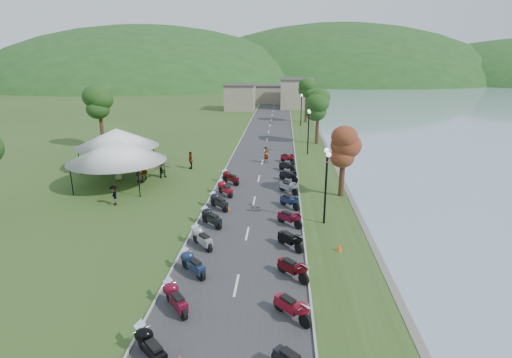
{
  "coord_description": "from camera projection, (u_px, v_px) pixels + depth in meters",
  "views": [
    {
      "loc": [
        2.13,
        -7.03,
        10.71
      ],
      "look_at": [
        0.04,
        23.64,
        1.3
      ],
      "focal_mm": 28.0,
      "sensor_mm": 36.0,
      "label": 1
    }
  ],
  "objects": [
    {
      "name": "vendor_tent_main",
      "position": [
        118.0,
        163.0,
        34.18
      ],
      "size": [
        5.53,
        5.53,
        4.0
      ],
      "primitive_type": null,
      "color": "white",
      "rests_on": "ground"
    },
    {
      "name": "hills_backdrop",
      "position": [
        280.0,
        79.0,
        200.79
      ],
      "size": [
        360.0,
        120.0,
        76.0
      ],
      "primitive_type": null,
      "color": "#285621",
      "rests_on": "ground"
    },
    {
      "name": "pedestrian_a",
      "position": [
        145.0,
        179.0,
        36.5
      ],
      "size": [
        0.86,
        0.82,
        1.91
      ],
      "primitive_type": "imported",
      "rotation": [
        0.0,
        0.0,
        0.64
      ],
      "color": "slate",
      "rests_on": "ground"
    },
    {
      "name": "far_building",
      "position": [
        265.0,
        95.0,
        90.47
      ],
      "size": [
        18.0,
        16.0,
        5.0
      ],
      "primitive_type": "cube",
      "color": "gray",
      "rests_on": "ground"
    },
    {
      "name": "moto_row_right",
      "position": [
        289.0,
        218.0,
        26.32
      ],
      "size": [
        2.6,
        35.32,
        1.1
      ],
      "primitive_type": null,
      "color": "#331411",
      "rests_on": "ground"
    },
    {
      "name": "vendor_tent_side",
      "position": [
        118.0,
        148.0,
        39.81
      ],
      "size": [
        5.4,
        5.4,
        4.0
      ],
      "primitive_type": null,
      "color": "white",
      "rests_on": "ground"
    },
    {
      "name": "tree_lakeside",
      "position": [
        343.0,
        157.0,
        31.21
      ],
      "size": [
        2.32,
        2.32,
        6.45
      ],
      "primitive_type": null,
      "color": "#254E19",
      "rests_on": "ground"
    },
    {
      "name": "road",
      "position": [
        265.0,
        150.0,
        48.14
      ],
      "size": [
        7.0,
        120.0,
        0.02
      ],
      "primitive_type": "cube",
      "color": "#353538",
      "rests_on": "ground"
    },
    {
      "name": "pedestrian_b",
      "position": [
        139.0,
        182.0,
        35.72
      ],
      "size": [
        0.8,
        0.46,
        1.62
      ],
      "primitive_type": "imported",
      "rotation": [
        0.0,
        0.0,
        3.18
      ],
      "color": "slate",
      "rests_on": "ground"
    },
    {
      "name": "pedestrian_c",
      "position": [
        115.0,
        205.0,
        30.2
      ],
      "size": [
        0.89,
        1.05,
        1.53
      ],
      "primitive_type": "imported",
      "rotation": [
        0.0,
        0.0,
        5.31
      ],
      "color": "slate",
      "rests_on": "ground"
    },
    {
      "name": "moto_row_left",
      "position": [
        184.0,
        281.0,
        18.91
      ],
      "size": [
        2.6,
        36.14,
        1.1
      ],
      "primitive_type": null,
      "color": "#331411",
      "rests_on": "ground"
    }
  ]
}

